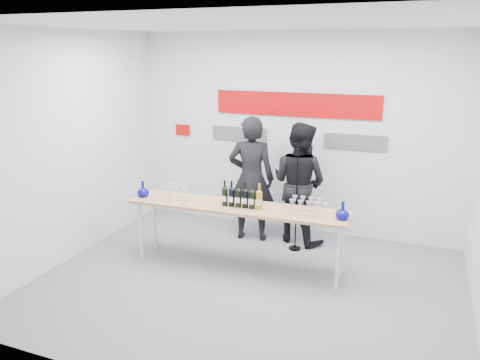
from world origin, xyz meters
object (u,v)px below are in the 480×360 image
object	(u,v)px
tasting_table	(237,210)
presenter_right	(299,183)
mic_stand	(296,219)
presenter_left	(251,179)

from	to	relation	value
tasting_table	presenter_right	xyz separation A→B (m)	(0.50, 1.14, 0.10)
mic_stand	tasting_table	bearing A→B (deg)	-99.96
tasting_table	mic_stand	bearing A→B (deg)	52.88
presenter_right	mic_stand	distance (m)	0.55
mic_stand	presenter_right	bearing A→B (deg)	124.54
presenter_left	presenter_right	xyz separation A→B (m)	(0.67, 0.18, -0.04)
tasting_table	presenter_right	distance (m)	1.25
presenter_right	tasting_table	bearing A→B (deg)	84.82
tasting_table	presenter_right	size ratio (longest dim) A/B	1.60
tasting_table	presenter_left	world-z (taller)	presenter_left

